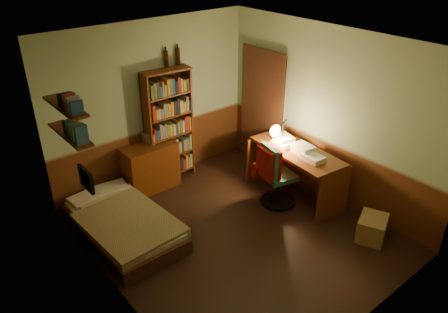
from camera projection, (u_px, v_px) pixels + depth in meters
floor at (235, 234)px, 6.04m from camera, size 3.50×4.00×0.02m
ceiling at (238, 44)px, 4.81m from camera, size 3.50×4.00×0.02m
wall_back at (152, 104)px, 6.80m from camera, size 3.50×0.02×2.60m
wall_left at (106, 200)px, 4.44m from camera, size 0.02×4.00×2.60m
wall_right at (327, 115)px, 6.41m from camera, size 0.02×4.00×2.60m
wall_front at (378, 225)px, 4.06m from camera, size 3.50×0.02×2.60m
doorway at (263, 109)px, 7.42m from camera, size 0.06×0.90×2.00m
door_trim at (261, 110)px, 7.40m from camera, size 0.02×0.98×2.08m
bed at (122, 218)px, 5.90m from camera, size 0.98×1.81×0.54m
dresser at (151, 167)px, 6.91m from camera, size 0.85×0.43×0.75m
mini_stereo at (154, 135)px, 6.88m from camera, size 0.36×0.31×0.16m
bookshelf at (169, 126)px, 6.97m from camera, size 0.81×0.32×1.85m
bottle_left at (166, 59)px, 6.59m from camera, size 0.08×0.08×0.25m
bottle_right at (178, 56)px, 6.71m from camera, size 0.07×0.07×0.26m
desk at (295, 173)px, 6.68m from camera, size 0.78×1.57×0.81m
paper_stack at (284, 139)px, 6.67m from camera, size 0.29×0.35×0.12m
desk_lamp at (283, 125)px, 6.53m from camera, size 0.22×0.22×0.61m
office_chair at (280, 172)px, 6.46m from camera, size 0.62×0.57×1.06m
red_jacket at (282, 137)px, 5.79m from camera, size 0.28×0.41×0.44m
wall_shelf_lower at (70, 134)px, 5.11m from camera, size 0.20×0.90×0.03m
wall_shelf_upper at (65, 106)px, 4.95m from camera, size 0.20×0.90×0.03m
framed_picture at (86, 179)px, 4.89m from camera, size 0.04×0.32×0.26m
cardboard_box_a at (372, 228)px, 5.87m from camera, size 0.54×0.49×0.32m
cardboard_box_b at (369, 228)px, 5.94m from camera, size 0.38×0.35×0.23m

